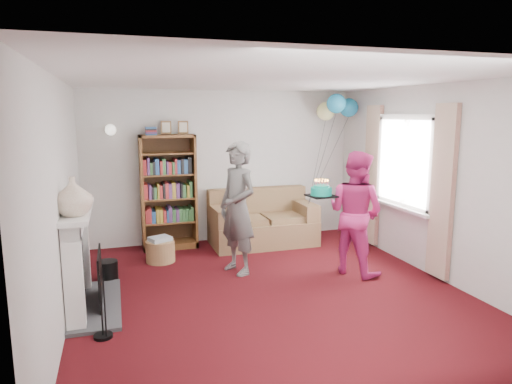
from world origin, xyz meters
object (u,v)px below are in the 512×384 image
object	(u,v)px
bookcase	(168,193)
birthday_cake	(321,191)
sofa	(262,223)
person_striped	(238,208)
person_magenta	(355,213)

from	to	relation	value
bookcase	birthday_cake	world-z (taller)	bookcase
bookcase	birthday_cake	size ratio (longest dim) A/B	6.03
sofa	person_striped	world-z (taller)	person_striped
person_striped	birthday_cake	bearing A→B (deg)	47.78
bookcase	person_magenta	bearing A→B (deg)	-40.96
sofa	birthday_cake	distance (m)	1.83
person_striped	person_magenta	distance (m)	1.57
sofa	birthday_cake	size ratio (longest dim) A/B	5.03
person_striped	person_magenta	size ratio (longest dim) A/B	1.07
birthday_cake	person_magenta	bearing A→B (deg)	-10.64
person_magenta	birthday_cake	distance (m)	0.56
person_striped	birthday_cake	xyz separation A→B (m)	(1.03, -0.38, 0.24)
bookcase	sofa	bearing A→B (deg)	-8.85
sofa	birthday_cake	world-z (taller)	birthday_cake
bookcase	person_striped	distance (m)	1.66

